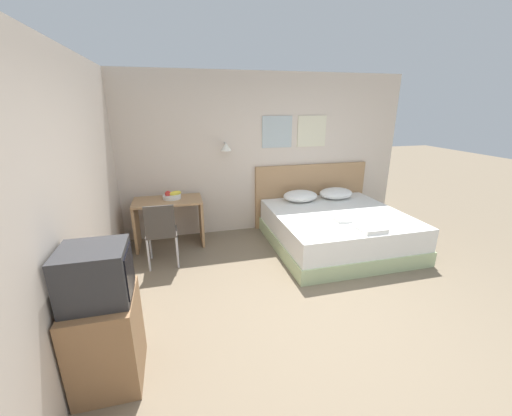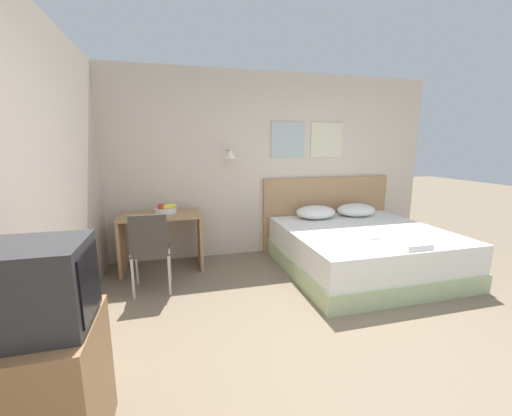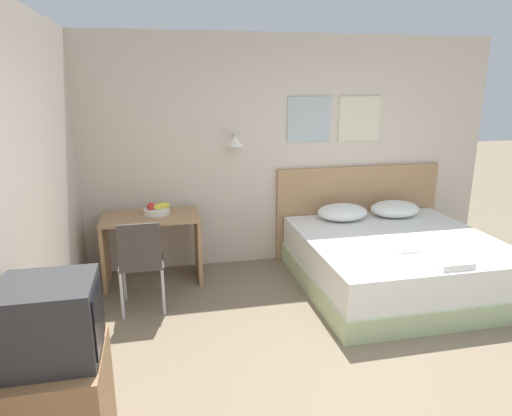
{
  "view_description": "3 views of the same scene",
  "coord_description": "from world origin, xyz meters",
  "px_view_note": "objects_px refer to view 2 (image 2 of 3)",
  "views": [
    {
      "loc": [
        -1.35,
        -2.47,
        2.15
      ],
      "look_at": [
        -0.36,
        1.33,
        0.84
      ],
      "focal_mm": 22.0,
      "sensor_mm": 36.0,
      "label": 1
    },
    {
      "loc": [
        -1.32,
        -1.81,
        1.62
      ],
      "look_at": [
        -0.33,
        1.95,
        0.84
      ],
      "focal_mm": 22.0,
      "sensor_mm": 36.0,
      "label": 2
    },
    {
      "loc": [
        -1.4,
        -2.46,
        2.14
      ],
      "look_at": [
        -0.53,
        1.51,
        1.0
      ],
      "focal_mm": 32.0,
      "sensor_mm": 36.0,
      "label": 3
    }
  ],
  "objects_px": {
    "television": "(35,287)",
    "desk_chair": "(150,247)",
    "fruit_bowl": "(166,209)",
    "folded_towel_mid_bed": "(409,243)",
    "desk": "(161,232)",
    "folded_towel_near_foot": "(372,233)",
    "tv_stand": "(50,394)",
    "pillow_right": "(356,210)",
    "headboard": "(326,212)",
    "bed": "(362,250)",
    "pillow_left": "(316,212)"
  },
  "relations": [
    {
      "from": "folded_towel_near_foot",
      "to": "television",
      "type": "relative_size",
      "value": 0.65
    },
    {
      "from": "bed",
      "to": "pillow_left",
      "type": "height_order",
      "value": "pillow_left"
    },
    {
      "from": "fruit_bowl",
      "to": "tv_stand",
      "type": "height_order",
      "value": "fruit_bowl"
    },
    {
      "from": "desk",
      "to": "television",
      "type": "relative_size",
      "value": 2.15
    },
    {
      "from": "tv_stand",
      "to": "pillow_right",
      "type": "bearing_deg",
      "value": 37.33
    },
    {
      "from": "bed",
      "to": "pillow_right",
      "type": "height_order",
      "value": "pillow_right"
    },
    {
      "from": "pillow_left",
      "to": "pillow_right",
      "type": "relative_size",
      "value": 1.0
    },
    {
      "from": "headboard",
      "to": "pillow_right",
      "type": "distance_m",
      "value": 0.46
    },
    {
      "from": "folded_towel_mid_bed",
      "to": "fruit_bowl",
      "type": "xyz_separation_m",
      "value": [
        -2.53,
        1.5,
        0.21
      ]
    },
    {
      "from": "pillow_right",
      "to": "folded_towel_mid_bed",
      "type": "bearing_deg",
      "value": -100.53
    },
    {
      "from": "bed",
      "to": "desk",
      "type": "bearing_deg",
      "value": 164.58
    },
    {
      "from": "desk_chair",
      "to": "tv_stand",
      "type": "height_order",
      "value": "desk_chair"
    },
    {
      "from": "folded_towel_near_foot",
      "to": "fruit_bowl",
      "type": "height_order",
      "value": "fruit_bowl"
    },
    {
      "from": "folded_towel_mid_bed",
      "to": "fruit_bowl",
      "type": "bearing_deg",
      "value": 149.33
    },
    {
      "from": "pillow_right",
      "to": "desk",
      "type": "bearing_deg",
      "value": -179.81
    },
    {
      "from": "headboard",
      "to": "fruit_bowl",
      "type": "xyz_separation_m",
      "value": [
        -2.46,
        -0.26,
        0.23
      ]
    },
    {
      "from": "pillow_left",
      "to": "folded_towel_mid_bed",
      "type": "height_order",
      "value": "pillow_left"
    },
    {
      "from": "pillow_left",
      "to": "folded_towel_near_foot",
      "type": "height_order",
      "value": "pillow_left"
    },
    {
      "from": "folded_towel_mid_bed",
      "to": "desk",
      "type": "relative_size",
      "value": 0.35
    },
    {
      "from": "fruit_bowl",
      "to": "desk_chair",
      "type": "bearing_deg",
      "value": -102.3
    },
    {
      "from": "pillow_left",
      "to": "desk_chair",
      "type": "height_order",
      "value": "desk_chair"
    },
    {
      "from": "desk_chair",
      "to": "fruit_bowl",
      "type": "bearing_deg",
      "value": 77.7
    },
    {
      "from": "folded_towel_near_foot",
      "to": "tv_stand",
      "type": "distance_m",
      "value": 3.32
    },
    {
      "from": "pillow_right",
      "to": "headboard",
      "type": "bearing_deg",
      "value": 137.44
    },
    {
      "from": "desk_chair",
      "to": "desk",
      "type": "bearing_deg",
      "value": 82.28
    },
    {
      "from": "bed",
      "to": "folded_towel_near_foot",
      "type": "distance_m",
      "value": 0.44
    },
    {
      "from": "bed",
      "to": "desk_chair",
      "type": "xyz_separation_m",
      "value": [
        -2.63,
        -0.01,
        0.27
      ]
    },
    {
      "from": "pillow_left",
      "to": "desk",
      "type": "xyz_separation_m",
      "value": [
        -2.2,
        -0.01,
        -0.14
      ]
    },
    {
      "from": "folded_towel_near_foot",
      "to": "tv_stand",
      "type": "relative_size",
      "value": 0.41
    },
    {
      "from": "desk",
      "to": "bed",
      "type": "bearing_deg",
      "value": -15.42
    },
    {
      "from": "television",
      "to": "bed",
      "type": "bearing_deg",
      "value": 31.51
    },
    {
      "from": "pillow_left",
      "to": "pillow_right",
      "type": "bearing_deg",
      "value": 0.0
    },
    {
      "from": "pillow_right",
      "to": "folded_towel_near_foot",
      "type": "distance_m",
      "value": 1.09
    },
    {
      "from": "fruit_bowl",
      "to": "headboard",
      "type": "bearing_deg",
      "value": 6.12
    },
    {
      "from": "headboard",
      "to": "desk_chair",
      "type": "height_order",
      "value": "headboard"
    },
    {
      "from": "desk_chair",
      "to": "folded_towel_near_foot",
      "type": "bearing_deg",
      "value": -6.4
    },
    {
      "from": "tv_stand",
      "to": "headboard",
      "type": "bearing_deg",
      "value": 43.55
    },
    {
      "from": "pillow_left",
      "to": "fruit_bowl",
      "type": "xyz_separation_m",
      "value": [
        -2.13,
        0.04,
        0.14
      ]
    },
    {
      "from": "desk_chair",
      "to": "television",
      "type": "relative_size",
      "value": 1.91
    },
    {
      "from": "headboard",
      "to": "desk",
      "type": "height_order",
      "value": "headboard"
    },
    {
      "from": "television",
      "to": "desk_chair",
      "type": "bearing_deg",
      "value": 78.42
    },
    {
      "from": "pillow_left",
      "to": "desk_chair",
      "type": "xyz_separation_m",
      "value": [
        -2.29,
        -0.72,
        -0.11
      ]
    },
    {
      "from": "folded_towel_mid_bed",
      "to": "tv_stand",
      "type": "xyz_separation_m",
      "value": [
        -3.07,
        -1.1,
        -0.21
      ]
    },
    {
      "from": "pillow_left",
      "to": "television",
      "type": "xyz_separation_m",
      "value": [
        -2.67,
        -2.55,
        0.31
      ]
    },
    {
      "from": "fruit_bowl",
      "to": "pillow_left",
      "type": "bearing_deg",
      "value": -1.21
    },
    {
      "from": "bed",
      "to": "tv_stand",
      "type": "distance_m",
      "value": 3.53
    },
    {
      "from": "desk_chair",
      "to": "headboard",
      "type": "bearing_deg",
      "value": 21.35
    },
    {
      "from": "pillow_right",
      "to": "tv_stand",
      "type": "height_order",
      "value": "tv_stand"
    },
    {
      "from": "pillow_right",
      "to": "tv_stand",
      "type": "xyz_separation_m",
      "value": [
        -3.34,
        -2.55,
        -0.27
      ]
    },
    {
      "from": "headboard",
      "to": "pillow_left",
      "type": "distance_m",
      "value": 0.46
    }
  ]
}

